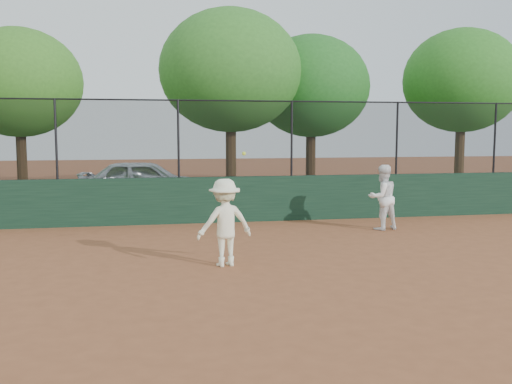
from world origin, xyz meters
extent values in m
plane|color=brown|center=(0.00, 0.00, 0.00)|extent=(80.00, 80.00, 0.00)
cube|color=#193725|center=(0.00, 6.00, 0.60)|extent=(26.00, 0.20, 1.20)
cube|color=#2B4B17|center=(0.00, 12.00, 0.00)|extent=(36.00, 12.00, 0.01)
imported|color=silver|center=(-1.36, 10.27, 0.73)|extent=(4.47, 2.20, 1.47)
imported|color=white|center=(4.31, 4.14, 0.79)|extent=(0.89, 0.77, 1.59)
imported|color=white|center=(0.03, 1.15, 0.78)|extent=(1.11, 0.77, 1.56)
sphere|color=#C6E132|center=(0.36, 1.00, 2.01)|extent=(0.07, 0.07, 0.07)
cube|color=black|center=(0.00, 6.00, 2.20)|extent=(26.00, 0.02, 2.00)
cylinder|color=black|center=(0.00, 6.00, 3.18)|extent=(26.00, 0.04, 0.04)
cylinder|color=black|center=(-3.50, 6.00, 2.20)|extent=(0.06, 0.06, 2.00)
cylinder|color=black|center=(-0.50, 6.00, 2.20)|extent=(0.06, 0.06, 2.00)
cylinder|color=black|center=(2.50, 6.00, 2.20)|extent=(0.06, 0.06, 2.00)
cylinder|color=black|center=(5.50, 6.00, 2.20)|extent=(0.06, 0.06, 2.00)
cylinder|color=black|center=(8.50, 6.00, 2.20)|extent=(0.06, 0.06, 2.00)
cylinder|color=#3B2614|center=(-5.73, 12.96, 1.19)|extent=(0.36, 0.36, 2.37)
ellipsoid|color=#346A1E|center=(-5.73, 12.96, 4.11)|extent=(4.48, 4.08, 3.87)
cylinder|color=#422C17|center=(1.53, 10.54, 1.28)|extent=(0.36, 0.36, 2.56)
ellipsoid|color=#2D6921|center=(1.53, 10.54, 4.42)|extent=(4.81, 4.37, 4.15)
cylinder|color=#3B2513|center=(4.72, 11.75, 1.18)|extent=(0.36, 0.36, 2.36)
ellipsoid|color=#1F5A1D|center=(4.72, 11.75, 4.04)|extent=(4.35, 3.95, 3.76)
cylinder|color=#472F19|center=(10.25, 10.81, 1.27)|extent=(0.36, 0.36, 2.54)
ellipsoid|color=#27661D|center=(10.25, 10.81, 4.25)|extent=(4.43, 4.03, 3.82)
camera|label=1|loc=(-1.31, -8.79, 2.41)|focal=40.00mm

